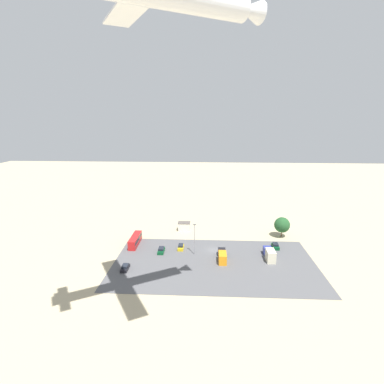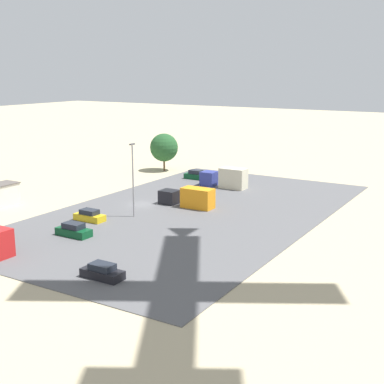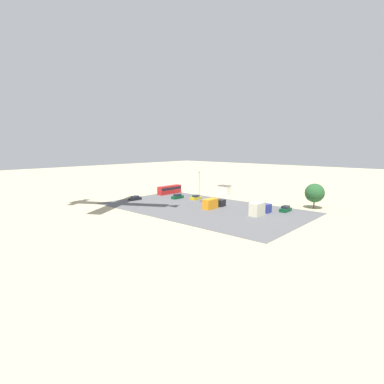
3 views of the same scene
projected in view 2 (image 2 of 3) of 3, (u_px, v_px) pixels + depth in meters
The scene contains 11 objects.
ground_plane at pixel (142, 205), 79.35m from camera, with size 400.00×400.00×0.00m, color tan.
parking_lot_surface at pixel (192, 212), 74.97m from camera, with size 59.60×34.25×0.08m.
shed_building at pixel (2, 194), 78.71m from camera, with size 4.61×3.12×3.28m.
parked_car_0 at pixel (74, 230), 64.09m from camera, with size 1.89×4.42×1.61m.
parked_car_1 at pixel (196, 175), 97.63m from camera, with size 1.91×4.09×1.66m.
parked_car_2 at pixel (102, 272), 51.07m from camera, with size 1.84×4.25×1.47m.
parked_car_3 at pixel (90, 216), 70.59m from camera, with size 1.82×4.22×1.52m.
parked_truck_0 at pixel (189, 198), 77.65m from camera, with size 2.30×8.53×2.90m.
parked_truck_1 at pixel (226, 178), 90.35m from camera, with size 2.49×8.10×3.43m.
tree_near_shed at pixel (164, 148), 105.29m from camera, with size 5.54×5.54×7.39m.
light_pole_lot_centre at pixel (133, 177), 71.45m from camera, with size 0.90×0.28×10.01m.
Camera 2 is at (61.93, 46.22, 19.56)m, focal length 50.00 mm.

